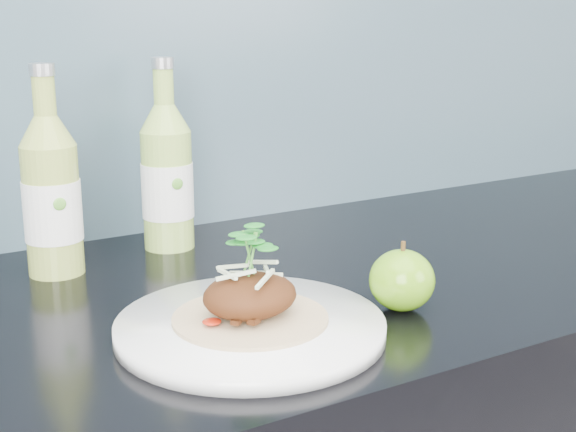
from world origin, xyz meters
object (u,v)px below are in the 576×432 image
cider_bottle_right (167,177)px  dinner_plate (250,327)px  cider_bottle_left (52,196)px  green_apple (402,280)px

cider_bottle_right → dinner_plate: bearing=-97.1°
cider_bottle_left → cider_bottle_right: same height
dinner_plate → cider_bottle_left: (-0.12, 0.29, 0.09)m
dinner_plate → cider_bottle_left: bearing=111.4°
green_apple → cider_bottle_left: (-0.29, 0.32, 0.06)m
green_apple → cider_bottle_right: size_ratio=0.37×
cider_bottle_right → cider_bottle_left: bearing=-167.7°
dinner_plate → green_apple: green_apple is taller
cider_bottle_left → cider_bottle_right: (0.16, 0.03, 0.00)m
green_apple → cider_bottle_left: bearing=132.4°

